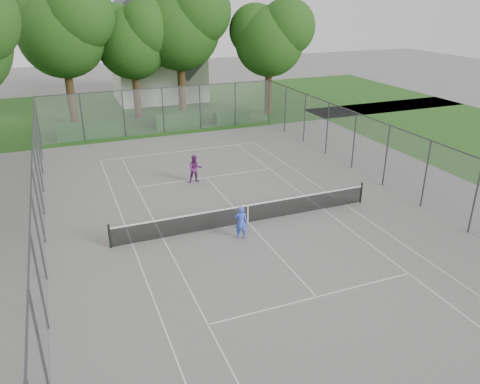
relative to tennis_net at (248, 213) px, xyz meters
name	(u,v)px	position (x,y,z in m)	size (l,w,h in m)	color
ground	(248,223)	(0.00, 0.00, -0.51)	(120.00, 120.00, 0.00)	#63605E
grass_far	(142,109)	(0.00, 26.00, -0.51)	(60.00, 20.00, 0.00)	#1C4413
court_markings	(248,223)	(0.00, 0.00, -0.50)	(11.03, 23.83, 0.01)	silver
tennis_net	(248,213)	(0.00, 0.00, 0.00)	(12.87, 0.10, 1.10)	black
perimeter_fence	(248,188)	(0.00, 0.00, 1.30)	(18.08, 34.08, 3.52)	#38383D
tree_far_left	(63,26)	(-6.26, 22.49, 7.22)	(7.83, 7.15, 11.25)	#352313
tree_far_midleft	(133,37)	(-0.85, 22.74, 6.28)	(6.87, 6.27, 9.88)	#352313
tree_far_midright	(180,21)	(3.14, 22.41, 7.42)	(8.03, 7.33, 11.54)	#352313
tree_far_right	(271,35)	(10.37, 19.76, 6.27)	(6.87, 6.27, 9.87)	#352313
hedge_left	(89,130)	(-5.62, 17.72, 0.06)	(4.59, 1.38, 1.15)	#194D18
hedge_mid	(177,120)	(1.43, 18.42, 0.07)	(3.68, 1.05, 1.16)	#194D18
hedge_right	(231,117)	(6.05, 18.07, -0.07)	(2.95, 1.08, 0.88)	#194D18
house	(158,56)	(2.58, 29.61, 3.78)	(8.57, 6.64, 10.67)	silver
girl_player	(241,222)	(-0.86, -1.26, 0.26)	(0.56, 0.37, 1.54)	blue
woman_player	(195,169)	(-0.78, 5.96, 0.30)	(0.79, 0.61, 1.62)	#5F2062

